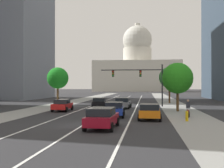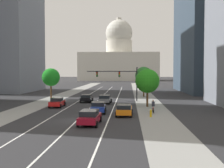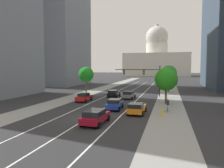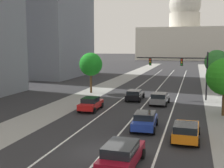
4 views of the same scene
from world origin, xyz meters
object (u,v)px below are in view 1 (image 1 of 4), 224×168
at_px(car_crimson, 102,117).
at_px(car_gray, 123,103).
at_px(fire_hydrant, 187,116).
at_px(car_blue, 114,109).
at_px(car_red, 62,105).
at_px(traffic_signal_mast, 141,77).
at_px(cyclist, 188,108).
at_px(car_orange, 150,111).
at_px(street_tree_mid_right, 169,78).
at_px(capitol_building, 137,70).
at_px(car_black, 100,102).
at_px(street_tree_far_right, 178,78).
at_px(street_tree_near_left, 58,78).

xyz_separation_m(car_crimson, car_gray, (-0.00, 19.26, -0.03)).
distance_m(car_crimson, fire_hydrant, 8.42).
height_order(car_blue, car_red, car_blue).
bearing_deg(traffic_signal_mast, car_gray, -118.13).
bearing_deg(cyclist, car_orange, 124.35).
height_order(traffic_signal_mast, street_tree_mid_right, street_tree_mid_right).
xyz_separation_m(car_gray, fire_hydrant, (6.63, -14.08, -0.30)).
relative_size(capitol_building, traffic_signal_mast, 4.85).
distance_m(car_gray, cyclist, 12.77).
xyz_separation_m(cyclist, street_tree_mid_right, (0.03, 24.21, 3.68)).
height_order(car_black, traffic_signal_mast, traffic_signal_mast).
distance_m(traffic_signal_mast, cyclist, 16.21).
bearing_deg(traffic_signal_mast, fire_hydrant, -77.31).
relative_size(car_crimson, street_tree_far_right, 0.79).
bearing_deg(traffic_signal_mast, cyclist, -72.43).
bearing_deg(street_tree_near_left, car_orange, -53.55).
relative_size(car_blue, fire_hydrant, 4.68).
height_order(car_orange, fire_hydrant, car_orange).
distance_m(car_blue, street_tree_mid_right, 25.99).
xyz_separation_m(car_red, car_crimson, (6.92, -14.04, 0.05)).
bearing_deg(car_orange, cyclist, -53.02).
height_order(traffic_signal_mast, street_tree_near_left, traffic_signal_mast).
xyz_separation_m(car_black, fire_hydrant, (10.08, -16.25, -0.26)).
xyz_separation_m(car_red, car_gray, (6.92, 5.22, 0.02)).
height_order(fire_hydrant, cyclist, cyclist).
bearing_deg(cyclist, traffic_signal_mast, 16.18).
bearing_deg(car_black, traffic_signal_mast, -68.89).
height_order(car_red, traffic_signal_mast, traffic_signal_mast).
height_order(car_black, car_crimson, car_crimson).
distance_m(car_blue, traffic_signal_mast, 16.15).
bearing_deg(street_tree_near_left, cyclist, -42.82).
distance_m(car_red, car_orange, 13.11).
xyz_separation_m(car_red, fire_hydrant, (13.55, -8.86, -0.28)).
relative_size(car_red, car_gray, 1.02).
height_order(car_black, street_tree_mid_right, street_tree_mid_right).
distance_m(traffic_signal_mast, fire_hydrant, 19.49).
bearing_deg(car_black, fire_hydrant, -149.12).
relative_size(car_black, street_tree_near_left, 0.77).
relative_size(fire_hydrant, street_tree_far_right, 0.16).
xyz_separation_m(car_red, traffic_signal_mast, (9.35, 9.77, 3.62)).
xyz_separation_m(car_red, street_tree_near_left, (-4.08, 11.56, 3.54)).
bearing_deg(fire_hydrant, street_tree_far_right, 88.65).
bearing_deg(traffic_signal_mast, car_black, -157.93).
bearing_deg(car_crimson, fire_hydrant, -50.08).
bearing_deg(cyclist, car_crimson, 139.04).
bearing_deg(car_blue, car_orange, -125.36).
bearing_deg(car_crimson, street_tree_near_left, 25.17).
xyz_separation_m(car_gray, street_tree_far_right, (6.87, -3.99, 3.20)).
relative_size(fire_hydrant, street_tree_mid_right, 0.14).
xyz_separation_m(fire_hydrant, street_tree_far_right, (0.24, 10.09, 3.50)).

